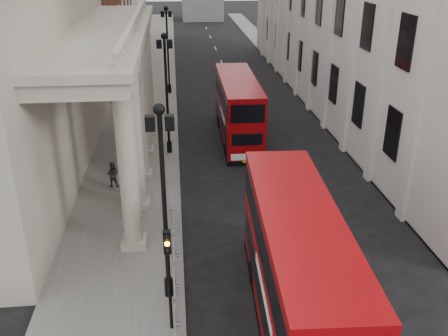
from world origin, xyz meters
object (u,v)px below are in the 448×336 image
at_px(traffic_light, 168,263).
at_px(pedestrian_c, 146,125).
at_px(bus_near, 297,269).
at_px(bus_far, 238,108).
at_px(pedestrian_b, 113,174).
at_px(pedestrian_a, 133,182).
at_px(lamp_post_north, 168,44).
at_px(lamp_post_mid, 166,86).
at_px(lamp_post_south, 164,193).

height_order(traffic_light, pedestrian_c, traffic_light).
bearing_deg(bus_near, bus_far, 91.41).
distance_m(bus_far, pedestrian_b, 11.77).
height_order(traffic_light, pedestrian_a, traffic_light).
bearing_deg(lamp_post_north, lamp_post_mid, -90.00).
relative_size(pedestrian_a, pedestrian_c, 1.04).
bearing_deg(bus_far, pedestrian_c, 173.42).
distance_m(lamp_post_south, bus_near, 5.75).
bearing_deg(pedestrian_b, lamp_post_north, -89.75).
xyz_separation_m(bus_near, pedestrian_a, (-6.87, 11.49, -1.55)).
height_order(lamp_post_south, pedestrian_c, lamp_post_south).
height_order(bus_near, pedestrian_b, bus_near).
bearing_deg(bus_near, lamp_post_mid, 107.38).
relative_size(lamp_post_south, pedestrian_b, 5.21).
relative_size(lamp_post_south, bus_near, 0.71).
relative_size(bus_near, pedestrian_b, 7.29).
relative_size(lamp_post_north, bus_far, 0.77).
xyz_separation_m(traffic_light, pedestrian_a, (-2.17, 11.34, -2.05)).
relative_size(traffic_light, bus_far, 0.40).
bearing_deg(pedestrian_c, traffic_light, -89.05).
relative_size(pedestrian_a, pedestrian_b, 1.17).
distance_m(bus_near, pedestrian_b, 15.42).
distance_m(lamp_post_north, bus_far, 14.54).
relative_size(lamp_post_south, lamp_post_mid, 1.00).
xyz_separation_m(bus_far, pedestrian_b, (-8.62, -7.88, -1.51)).
distance_m(traffic_light, pedestrian_b, 13.45).
bearing_deg(pedestrian_a, bus_far, 66.10).
relative_size(traffic_light, pedestrian_a, 2.31).
bearing_deg(bus_far, pedestrian_a, -127.34).
height_order(lamp_post_mid, lamp_post_north, same).
relative_size(bus_near, pedestrian_c, 6.50).
bearing_deg(lamp_post_mid, bus_near, -75.20).
xyz_separation_m(lamp_post_north, pedestrian_b, (-3.39, -21.21, -3.99)).
bearing_deg(traffic_light, pedestrian_a, 100.83).
xyz_separation_m(pedestrian_a, pedestrian_b, (-1.32, 1.47, -0.13)).
bearing_deg(lamp_post_south, lamp_post_north, 90.00).
height_order(bus_far, pedestrian_c, bus_far).
distance_m(pedestrian_a, pedestrian_b, 1.98).
relative_size(bus_far, pedestrian_b, 6.76).
xyz_separation_m(lamp_post_north, traffic_light, (0.10, -34.02, -1.80)).
height_order(bus_near, pedestrian_c, bus_near).
relative_size(lamp_post_south, lamp_post_north, 1.00).
bearing_deg(pedestrian_a, bus_near, -45.05).
bearing_deg(pedestrian_a, lamp_post_north, 98.86).
distance_m(lamp_post_mid, bus_near, 18.93).
bearing_deg(lamp_post_north, bus_near, -82.00).
bearing_deg(lamp_post_south, bus_near, -24.31).
distance_m(lamp_post_north, traffic_light, 34.07).
distance_m(lamp_post_south, bus_far, 19.54).
height_order(bus_near, pedestrian_a, bus_near).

